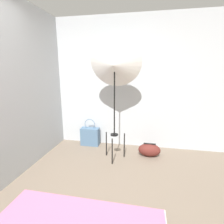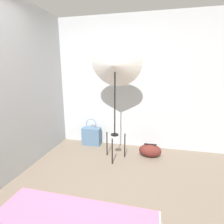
{
  "view_description": "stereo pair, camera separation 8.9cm",
  "coord_description": "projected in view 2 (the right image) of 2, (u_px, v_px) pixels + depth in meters",
  "views": [
    {
      "loc": [
        0.49,
        -1.24,
        1.56
      ],
      "look_at": [
        -0.04,
        1.4,
        0.92
      ],
      "focal_mm": 28.0,
      "sensor_mm": 36.0,
      "label": 1
    },
    {
      "loc": [
        0.57,
        -1.23,
        1.56
      ],
      "look_at": [
        -0.04,
        1.4,
        0.92
      ],
      "focal_mm": 28.0,
      "sensor_mm": 36.0,
      "label": 2
    }
  ],
  "objects": [
    {
      "name": "wall_side_left",
      "position": [
        18.0,
        89.0,
        2.6
      ],
      "size": [
        0.05,
        8.0,
        2.6
      ],
      "color": "#B7BCC1",
      "rests_on": "ground_plane"
    },
    {
      "name": "wall_back",
      "position": [
        124.0,
        84.0,
        3.52
      ],
      "size": [
        8.0,
        0.05,
        2.6
      ],
      "color": "#B7BCC1",
      "rests_on": "ground_plane"
    },
    {
      "name": "tote_bag",
      "position": [
        91.0,
        136.0,
        3.75
      ],
      "size": [
        0.39,
        0.18,
        0.58
      ],
      "color": "slate",
      "rests_on": "ground_plane"
    },
    {
      "name": "duffel_bag",
      "position": [
        150.0,
        150.0,
        3.23
      ],
      "size": [
        0.41,
        0.24,
        0.25
      ],
      "color": "#5B231E",
      "rests_on": "ground_plane"
    },
    {
      "name": "photo_umbrella",
      "position": [
        115.0,
        64.0,
        2.8
      ],
      "size": [
        0.88,
        0.49,
        2.13
      ],
      "color": "black",
      "rests_on": "ground_plane"
    }
  ]
}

